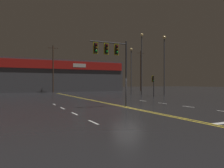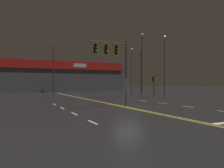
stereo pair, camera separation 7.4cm
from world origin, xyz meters
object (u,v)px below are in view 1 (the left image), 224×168
(traffic_signal_corner_northeast, at_px, (153,81))
(streetlight_far_left, at_px, (142,56))
(streetlight_median_approach, at_px, (131,64))
(streetlight_near_left, at_px, (164,58))
(traffic_signal_median, at_px, (111,55))

(traffic_signal_corner_northeast, height_order, streetlight_far_left, streetlight_far_left)
(streetlight_median_approach, distance_m, streetlight_far_left, 5.15)
(traffic_signal_corner_northeast, height_order, streetlight_near_left, streetlight_near_left)
(streetlight_far_left, bearing_deg, traffic_signal_corner_northeast, -106.42)
(streetlight_median_approach, height_order, streetlight_far_left, streetlight_far_left)
(streetlight_near_left, distance_m, streetlight_far_left, 4.27)
(traffic_signal_corner_northeast, xyz_separation_m, streetlight_near_left, (3.74, 2.03, 3.98))
(streetlight_near_left, height_order, streetlight_far_left, streetlight_far_left)
(streetlight_far_left, bearing_deg, streetlight_median_approach, 81.11)
(streetlight_near_left, bearing_deg, traffic_signal_corner_northeast, -151.51)
(traffic_signal_median, xyz_separation_m, streetlight_near_left, (15.57, 12.19, 1.81))
(streetlight_median_approach, relative_size, streetlight_far_left, 0.83)
(traffic_signal_median, bearing_deg, streetlight_median_approach, 55.59)
(traffic_signal_corner_northeast, xyz_separation_m, streetlight_median_approach, (2.47, 10.73, 3.50))
(traffic_signal_median, distance_m, streetlight_median_approach, 25.35)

